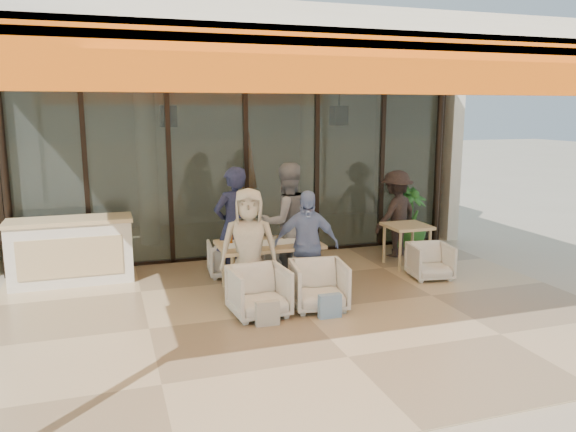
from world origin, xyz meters
name	(u,v)px	position (x,y,z in m)	size (l,w,h in m)	color
ground	(302,312)	(0.00, 0.00, 0.00)	(70.00, 70.00, 0.00)	#C6B293
terrace_floor	(302,312)	(0.00, 0.00, 0.01)	(8.00, 6.00, 0.01)	tan
terrace_structure	(311,61)	(0.00, -0.26, 3.25)	(8.00, 6.00, 3.40)	silver
glass_storefront	(246,171)	(0.00, 3.00, 1.60)	(8.08, 0.10, 3.20)	#9EADA3
interior_block	(220,130)	(0.01, 5.31, 2.23)	(9.05, 3.62, 3.52)	silver
host_counter	(71,251)	(-2.96, 2.30, 0.53)	(1.85, 0.65, 1.04)	silver
dining_table	(269,247)	(-0.17, 1.01, 0.69)	(1.50, 0.90, 0.93)	#CFB37E
chair_far_left	(228,257)	(-0.58, 1.95, 0.32)	(0.62, 0.58, 0.64)	white
chair_far_right	(277,251)	(0.26, 1.95, 0.35)	(0.69, 0.64, 0.71)	white
chair_near_left	(259,289)	(-0.58, 0.05, 0.37)	(0.71, 0.67, 0.73)	white
chair_near_right	(319,283)	(0.26, 0.05, 0.37)	(0.71, 0.67, 0.73)	white
diner_navy	(234,227)	(-0.58, 1.45, 0.92)	(0.67, 0.44, 1.84)	#171C32
diner_grey	(287,222)	(0.26, 1.45, 0.94)	(0.91, 0.71, 1.88)	slate
diner_cream	(249,247)	(-0.58, 0.55, 0.82)	(0.80, 0.52, 1.64)	beige
diner_periwinkle	(306,245)	(0.26, 0.55, 0.79)	(0.92, 0.38, 1.57)	#7C99CE
tote_bag_cream	(267,314)	(-0.58, -0.35, 0.17)	(0.30, 0.10, 0.34)	silver
tote_bag_blue	(330,307)	(0.26, -0.35, 0.17)	(0.30, 0.10, 0.34)	#99BFD8
side_table	(407,231)	(2.45, 1.53, 0.64)	(0.70, 0.70, 0.74)	#CFB37E
side_chair	(430,260)	(2.45, 0.78, 0.32)	(0.62, 0.58, 0.64)	white
standing_woman	(396,214)	(2.60, 2.19, 0.80)	(1.03, 0.59, 1.60)	black
potted_palm	(410,218)	(3.15, 2.61, 0.63)	(0.70, 0.70, 1.25)	#1E5919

